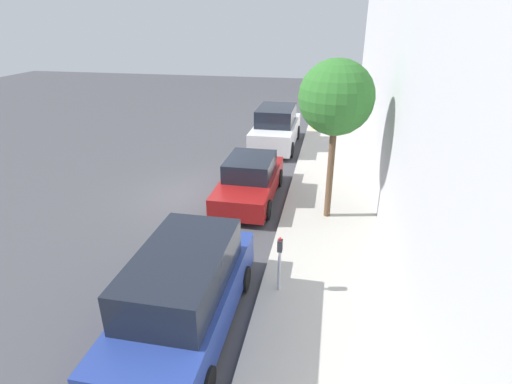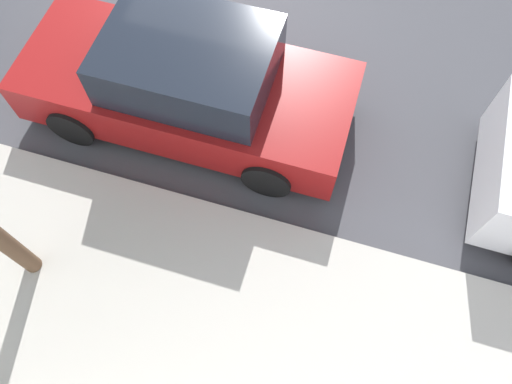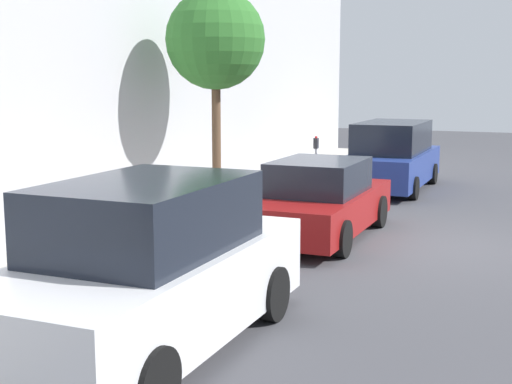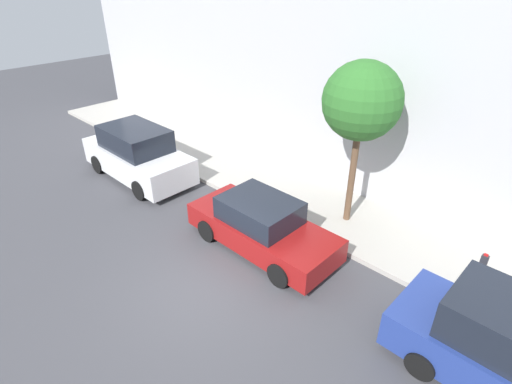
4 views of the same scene
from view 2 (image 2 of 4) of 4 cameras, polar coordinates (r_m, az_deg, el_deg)
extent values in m
plane|color=#424247|center=(8.81, -2.97, 20.21)|extent=(60.00, 60.00, 0.00)
cube|color=#B2ADA3|center=(6.50, -17.13, -11.08)|extent=(3.05, 32.00, 0.15)
cube|color=maroon|center=(7.04, -7.82, 11.36)|extent=(1.81, 4.50, 0.68)
cube|color=black|center=(6.50, -7.71, 14.68)|extent=(1.59, 2.10, 0.64)
cylinder|color=black|center=(7.43, 5.08, 12.88)|extent=(0.22, 0.67, 0.67)
cylinder|color=black|center=(6.51, 1.33, 1.69)|extent=(0.22, 0.67, 0.67)
cylinder|color=black|center=(8.19, -15.00, 16.91)|extent=(0.22, 0.67, 0.67)
cylinder|color=black|center=(7.37, -20.17, 7.16)|extent=(0.22, 0.67, 0.67)
camera|label=1|loc=(14.94, -80.61, 18.71)|focal=28.00mm
camera|label=3|loc=(13.94, 70.21, 11.09)|focal=50.00mm
camera|label=4|loc=(13.56, -47.63, 60.06)|focal=28.00mm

